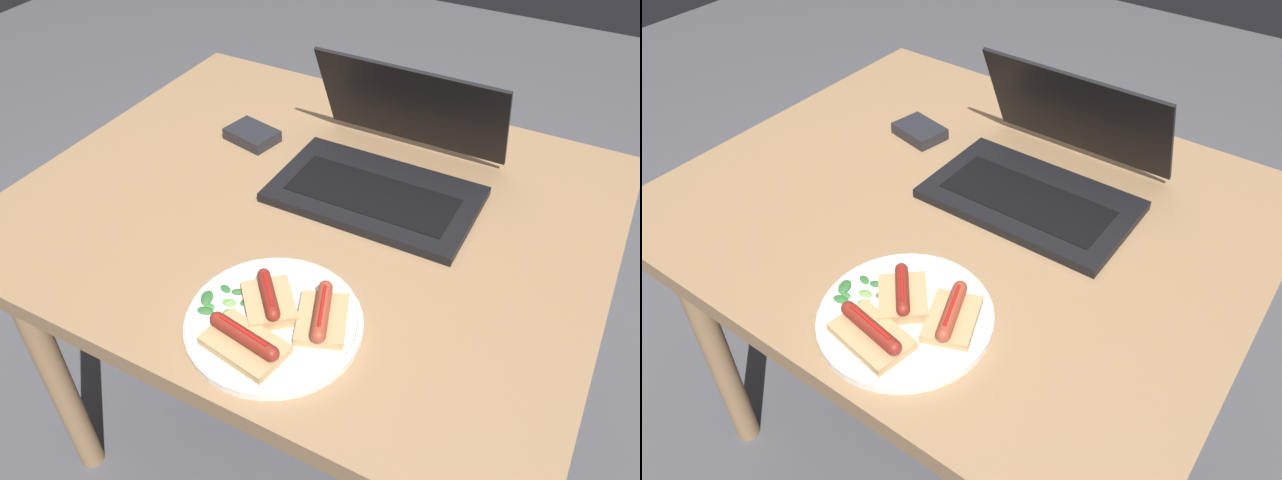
{
  "view_description": "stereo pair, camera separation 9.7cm",
  "coord_description": "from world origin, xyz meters",
  "views": [
    {
      "loc": [
        0.45,
        -0.8,
        1.42
      ],
      "look_at": [
        0.1,
        -0.15,
        0.78
      ],
      "focal_mm": 35.0,
      "sensor_mm": 36.0,
      "label": 1
    },
    {
      "loc": [
        0.53,
        -0.74,
        1.42
      ],
      "look_at": [
        0.1,
        -0.15,
        0.78
      ],
      "focal_mm": 35.0,
      "sensor_mm": 36.0,
      "label": 2
    }
  ],
  "objects": [
    {
      "name": "ground_plane",
      "position": [
        0.0,
        0.0,
        0.0
      ],
      "size": [
        6.0,
        6.0,
        0.0
      ],
      "primitive_type": "plane",
      "color": "#4C4C51"
    },
    {
      "name": "desk",
      "position": [
        0.0,
        0.0,
        0.63
      ],
      "size": [
        1.06,
        0.88,
        0.72
      ],
      "color": "#93704C",
      "rests_on": "ground_plane"
    },
    {
      "name": "laptop",
      "position": [
        0.1,
        0.11,
        0.76
      ],
      "size": [
        0.37,
        0.31,
        0.21
      ],
      "color": "black",
      "rests_on": "desk"
    },
    {
      "name": "plate",
      "position": [
        0.1,
        -0.29,
        0.73
      ],
      "size": [
        0.26,
        0.26,
        0.02
      ],
      "color": "white",
      "rests_on": "desk"
    },
    {
      "name": "sausage_toast_left",
      "position": [
        0.08,
        -0.27,
        0.75
      ],
      "size": [
        0.11,
        0.12,
        0.04
      ],
      "rotation": [
        0.0,
        0.0,
        2.3
      ],
      "color": "tan",
      "rests_on": "plate"
    },
    {
      "name": "sausage_toast_middle",
      "position": [
        0.16,
        -0.26,
        0.75
      ],
      "size": [
        0.1,
        0.12,
        0.04
      ],
      "rotation": [
        0.0,
        0.0,
        1.95
      ],
      "color": "tan",
      "rests_on": "plate"
    },
    {
      "name": "sausage_toast_right",
      "position": [
        0.09,
        -0.35,
        0.75
      ],
      "size": [
        0.13,
        0.09,
        0.04
      ],
      "rotation": [
        0.0,
        0.0,
        6.12
      ],
      "color": "tan",
      "rests_on": "plate"
    },
    {
      "name": "salad_pile",
      "position": [
        0.01,
        -0.3,
        0.74
      ],
      "size": [
        0.08,
        0.08,
        0.01
      ],
      "color": "#2D662D",
      "rests_on": "plate"
    },
    {
      "name": "external_drive",
      "position": [
        -0.21,
        0.13,
        0.74
      ],
      "size": [
        0.11,
        0.09,
        0.02
      ],
      "rotation": [
        0.0,
        0.0,
        -0.21
      ],
      "color": "#232328",
      "rests_on": "desk"
    }
  ]
}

